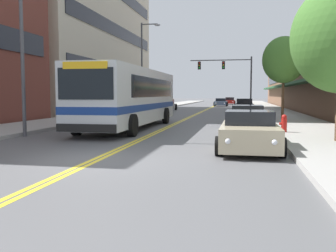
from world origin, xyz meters
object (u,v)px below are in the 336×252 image
at_px(city_bus, 131,95).
at_px(street_lamp_left_near, 29,22).
at_px(car_silver_parked_left_mid, 165,105).
at_px(car_slate_blue_moving_lead, 221,102).
at_px(fire_hydrant, 284,123).
at_px(car_red_moving_second, 230,101).
at_px(street_tree_right_mid, 284,60).
at_px(car_beige_parked_right_foreground, 249,132).
at_px(car_white_parked_left_near, 148,108).
at_px(street_lamp_left_far, 144,61).
at_px(car_black_parked_right_far, 244,106).
at_px(car_champagne_parked_right_mid, 247,119).
at_px(traffic_signal_mast, 229,72).

bearing_deg(city_bus, street_lamp_left_near, -120.62).
bearing_deg(car_silver_parked_left_mid, car_slate_blue_moving_lead, 72.38).
xyz_separation_m(city_bus, fire_hydrant, (7.88, -2.58, -1.24)).
xyz_separation_m(street_lamp_left_near, fire_hydrant, (10.90, 2.52, -4.37)).
distance_m(city_bus, fire_hydrant, 8.38).
bearing_deg(car_red_moving_second, car_silver_parked_left_mid, -103.46).
height_order(city_bus, street_tree_right_mid, street_tree_right_mid).
height_order(car_beige_parked_right_foreground, street_lamp_left_near, street_lamp_left_near).
height_order(car_silver_parked_left_mid, street_lamp_left_near, street_lamp_left_near).
distance_m(car_white_parked_left_near, fire_hydrant, 18.71).
distance_m(city_bus, street_lamp_left_far, 15.66).
height_order(car_slate_blue_moving_lead, street_tree_right_mid, street_tree_right_mid).
distance_m(car_white_parked_left_near, car_beige_parked_right_foreground, 22.19).
distance_m(car_black_parked_right_far, car_red_moving_second, 29.98).
height_order(car_beige_parked_right_foreground, street_lamp_left_far, street_lamp_left_far).
relative_size(car_champagne_parked_right_mid, fire_hydrant, 5.85).
bearing_deg(car_silver_parked_left_mid, street_tree_right_mid, -56.13).
distance_m(car_white_parked_left_near, car_champagne_parked_right_mid, 16.22).
height_order(car_white_parked_left_near, street_lamp_left_near, street_lamp_left_near).
distance_m(city_bus, street_lamp_left_near, 6.70).
bearing_deg(street_lamp_left_near, car_silver_parked_left_mid, 88.86).
xyz_separation_m(car_beige_parked_right_foreground, traffic_signal_mast, (-1.62, 31.99, 3.85)).
bearing_deg(car_champagne_parked_right_mid, car_slate_blue_moving_lead, 94.79).
distance_m(city_bus, car_beige_parked_right_foreground, 9.72).
distance_m(car_red_moving_second, street_lamp_left_far, 35.35).
bearing_deg(street_lamp_left_near, street_lamp_left_far, 90.36).
distance_m(car_slate_blue_moving_lead, street_tree_right_mid, 34.38).
height_order(car_slate_blue_moving_lead, street_lamp_left_near, street_lamp_left_near).
distance_m(car_black_parked_right_far, car_slate_blue_moving_lead, 19.97).
bearing_deg(street_tree_right_mid, street_lamp_left_near, -138.07).
xyz_separation_m(car_black_parked_right_far, car_red_moving_second, (-2.28, 29.89, -0.05)).
distance_m(street_tree_right_mid, fire_hydrant, 8.73).
xyz_separation_m(car_red_moving_second, street_lamp_left_far, (-7.21, -34.32, 4.41)).
xyz_separation_m(traffic_signal_mast, street_tree_right_mid, (4.03, -19.25, -0.40)).
relative_size(car_silver_parked_left_mid, car_slate_blue_moving_lead, 0.96).
height_order(car_white_parked_left_near, car_black_parked_right_far, car_black_parked_right_far).
height_order(car_beige_parked_right_foreground, traffic_signal_mast, traffic_signal_mast).
height_order(car_beige_parked_right_foreground, car_slate_blue_moving_lead, car_beige_parked_right_foreground).
xyz_separation_m(car_silver_parked_left_mid, car_red_moving_second, (6.55, 27.36, 0.01)).
distance_m(street_lamp_left_far, fire_hydrant, 21.22).
height_order(street_lamp_left_near, street_lamp_left_far, street_lamp_left_far).
bearing_deg(fire_hydrant, street_tree_right_mid, 84.45).
bearing_deg(car_white_parked_left_near, street_lamp_left_far, 113.50).
distance_m(city_bus, car_red_moving_second, 49.51).
distance_m(car_beige_parked_right_foreground, street_lamp_left_far, 24.65).
height_order(car_champagne_parked_right_mid, car_red_moving_second, car_champagne_parked_right_mid).
bearing_deg(car_silver_parked_left_mid, car_red_moving_second, 76.54).
relative_size(city_bus, car_slate_blue_moving_lead, 2.58).
height_order(car_champagne_parked_right_mid, car_slate_blue_moving_lead, car_champagne_parked_right_mid).
distance_m(car_white_parked_left_near, car_slate_blue_moving_lead, 26.54).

